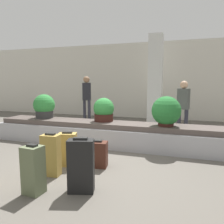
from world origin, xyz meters
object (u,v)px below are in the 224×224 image
at_px(traveler_0, 183,103).
at_px(traveler_1, 87,95).
at_px(pillar, 155,80).
at_px(suitcase_1, 51,155).
at_px(suitcase_0, 81,166).
at_px(potted_plant_0, 44,107).
at_px(potted_plant_2, 166,112).
at_px(suitcase_3, 33,170).
at_px(suitcase_2, 68,149).
at_px(suitcase_5, 96,154).
at_px(potted_plant_1, 104,110).

height_order(traveler_0, traveler_1, traveler_1).
bearing_deg(traveler_1, pillar, -22.42).
bearing_deg(suitcase_1, suitcase_0, -30.29).
height_order(potted_plant_0, potted_plant_2, potted_plant_2).
bearing_deg(suitcase_0, potted_plant_0, 116.98).
xyz_separation_m(suitcase_3, traveler_1, (-1.65, 5.37, 0.73)).
bearing_deg(suitcase_3, traveler_0, 71.89).
relative_size(potted_plant_2, traveler_1, 0.37).
bearing_deg(suitcase_1, potted_plant_0, 122.70).
height_order(potted_plant_2, traveler_0, traveler_0).
bearing_deg(suitcase_2, traveler_1, 93.70).
xyz_separation_m(pillar, suitcase_1, (-1.04, -5.04, -1.26)).
bearing_deg(suitcase_5, potted_plant_0, 136.34).
height_order(pillar, potted_plant_0, pillar).
relative_size(pillar, suitcase_1, 4.54).
bearing_deg(suitcase_2, suitcase_1, -112.06).
distance_m(suitcase_0, suitcase_3, 0.65).
bearing_deg(suitcase_1, traveler_0, 56.79).
distance_m(suitcase_1, potted_plant_0, 2.64).
height_order(suitcase_3, suitcase_5, suitcase_3).
bearing_deg(suitcase_1, potted_plant_1, 81.27).
distance_m(suitcase_1, suitcase_5, 0.81).
xyz_separation_m(suitcase_3, potted_plant_0, (-1.67, 2.65, 0.54)).
relative_size(suitcase_5, traveler_0, 0.31).
xyz_separation_m(suitcase_2, traveler_0, (1.98, 3.20, 0.62)).
bearing_deg(potted_plant_2, traveler_0, 78.85).
xyz_separation_m(pillar, suitcase_5, (-0.48, -4.47, -1.37)).
bearing_deg(potted_plant_2, potted_plant_0, 176.84).
height_order(suitcase_0, suitcase_5, suitcase_0).
distance_m(pillar, suitcase_3, 5.85).
bearing_deg(suitcase_2, traveler_0, 41.84).
height_order(potted_plant_0, potted_plant_1, potted_plant_0).
bearing_deg(potted_plant_0, suitcase_5, -35.19).
height_order(suitcase_5, traveler_1, traveler_1).
bearing_deg(suitcase_3, suitcase_1, 106.81).
bearing_deg(pillar, potted_plant_2, -78.68).
height_order(suitcase_0, potted_plant_2, potted_plant_2).
height_order(suitcase_2, suitcase_3, suitcase_3).
xyz_separation_m(pillar, suitcase_3, (-0.93, -5.63, -1.27)).
relative_size(suitcase_1, suitcase_2, 1.11).
relative_size(suitcase_5, potted_plant_0, 0.77).
bearing_deg(potted_plant_0, potted_plant_2, -3.16).
bearing_deg(suitcase_1, suitcase_5, 41.25).
distance_m(suitcase_2, potted_plant_0, 2.33).
relative_size(suitcase_3, potted_plant_0, 1.08).
relative_size(suitcase_0, suitcase_5, 1.57).
xyz_separation_m(pillar, potted_plant_2, (0.63, -3.16, -0.71)).
xyz_separation_m(potted_plant_0, potted_plant_2, (3.23, -0.18, 0.02)).
bearing_deg(potted_plant_1, traveler_0, 40.62).
bearing_deg(suitcase_2, potted_plant_2, 24.71).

